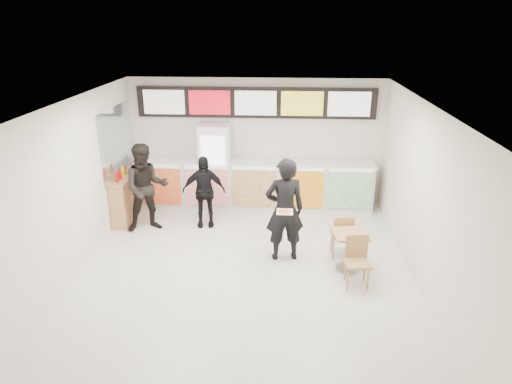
# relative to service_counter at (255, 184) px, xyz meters

# --- Properties ---
(floor) EXTENTS (7.00, 7.00, 0.00)m
(floor) POSITION_rel_service_counter_xyz_m (-0.00, -3.09, -0.57)
(floor) COLOR beige
(floor) RESTS_ON ground
(ceiling) EXTENTS (7.00, 7.00, 0.00)m
(ceiling) POSITION_rel_service_counter_xyz_m (-0.00, -3.09, 2.43)
(ceiling) COLOR white
(ceiling) RESTS_ON wall_back
(wall_back) EXTENTS (6.00, 0.00, 6.00)m
(wall_back) POSITION_rel_service_counter_xyz_m (-0.00, 0.41, 0.93)
(wall_back) COLOR silver
(wall_back) RESTS_ON floor
(wall_left) EXTENTS (0.00, 7.00, 7.00)m
(wall_left) POSITION_rel_service_counter_xyz_m (-3.00, -3.09, 0.93)
(wall_left) COLOR silver
(wall_left) RESTS_ON floor
(wall_right) EXTENTS (0.00, 7.00, 7.00)m
(wall_right) POSITION_rel_service_counter_xyz_m (3.00, -3.09, 0.93)
(wall_right) COLOR silver
(wall_right) RESTS_ON floor
(service_counter) EXTENTS (5.56, 0.77, 1.14)m
(service_counter) POSITION_rel_service_counter_xyz_m (0.00, 0.00, 0.00)
(service_counter) COLOR silver
(service_counter) RESTS_ON floor
(menu_board) EXTENTS (5.50, 0.14, 0.70)m
(menu_board) POSITION_rel_service_counter_xyz_m (0.00, 0.32, 1.88)
(menu_board) COLOR black
(menu_board) RESTS_ON wall_back
(drinks_fridge) EXTENTS (0.70, 0.67, 2.00)m
(drinks_fridge) POSITION_rel_service_counter_xyz_m (-0.93, 0.02, 0.43)
(drinks_fridge) COLOR white
(drinks_fridge) RESTS_ON floor
(mirror_panel) EXTENTS (0.01, 2.00, 1.50)m
(mirror_panel) POSITION_rel_service_counter_xyz_m (-2.99, -0.64, 1.18)
(mirror_panel) COLOR #B2B7BF
(mirror_panel) RESTS_ON wall_left
(customer_main) EXTENTS (0.80, 0.60, 1.98)m
(customer_main) POSITION_rel_service_counter_xyz_m (0.71, -2.48, 0.42)
(customer_main) COLOR black
(customer_main) RESTS_ON floor
(customer_left) EXTENTS (1.12, 1.00, 1.90)m
(customer_left) POSITION_rel_service_counter_xyz_m (-2.18, -1.41, 0.38)
(customer_left) COLOR black
(customer_left) RESTS_ON floor
(customer_mid) EXTENTS (0.97, 0.50, 1.58)m
(customer_mid) POSITION_rel_service_counter_xyz_m (-1.03, -1.12, 0.22)
(customer_mid) COLOR black
(customer_mid) RESTS_ON floor
(pizza_slice) EXTENTS (0.36, 0.36, 0.02)m
(pizza_slice) POSITION_rel_service_counter_xyz_m (0.71, -2.93, 0.58)
(pizza_slice) COLOR beige
(pizza_slice) RESTS_ON customer_main
(cafe_table) EXTENTS (0.66, 1.53, 0.87)m
(cafe_table) POSITION_rel_service_counter_xyz_m (1.87, -2.83, -0.06)
(cafe_table) COLOR tan
(cafe_table) RESTS_ON floor
(condiment_ledge) EXTENTS (0.37, 0.93, 1.23)m
(condiment_ledge) POSITION_rel_service_counter_xyz_m (-2.82, -1.09, -0.04)
(condiment_ledge) COLOR tan
(condiment_ledge) RESTS_ON floor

